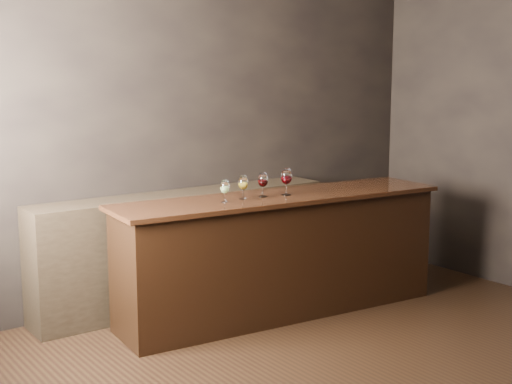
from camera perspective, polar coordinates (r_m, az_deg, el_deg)
ground at (r=4.93m, az=8.91°, el=-14.31°), size 5.00×5.00×0.00m
room_shell at (r=4.44m, az=6.33°, el=7.22°), size 5.02×4.52×2.81m
bar_counter at (r=5.91m, az=1.97°, el=-5.19°), size 2.79×0.83×0.96m
bar_top at (r=5.80m, az=2.00°, el=-0.42°), size 2.88×0.90×0.04m
back_bar_shelf at (r=6.19m, az=-5.72°, el=-4.48°), size 2.70×0.40×0.97m
glass_white at (r=5.46m, az=-2.52°, el=0.37°), size 0.07×0.07×0.17m
glass_amber at (r=5.60m, az=-1.04°, el=0.69°), size 0.08×0.08×0.18m
glass_red_a at (r=5.70m, az=0.56°, el=0.92°), size 0.08×0.08×0.19m
glass_red_b at (r=5.78m, az=2.44°, el=1.20°), size 0.09×0.09×0.22m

